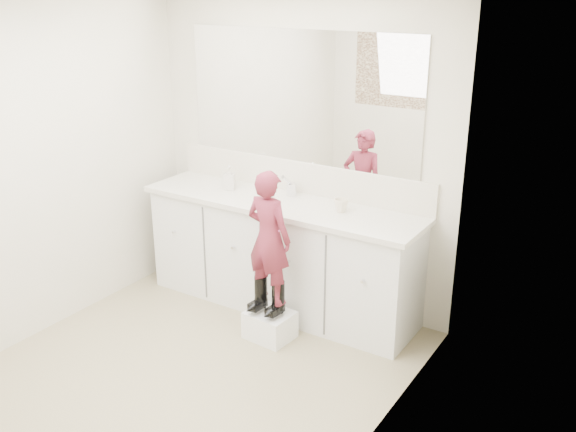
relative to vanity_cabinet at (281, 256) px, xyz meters
The scene contains 16 objects.
floor 1.30m from the vanity_cabinet, 90.00° to the right, with size 3.00×3.00×0.00m, color #847756.
wall_back 0.82m from the vanity_cabinet, 90.00° to the left, with size 2.60×2.60×0.00m, color beige.
wall_left 1.95m from the vanity_cabinet, 136.70° to the right, with size 3.00×3.00×0.00m, color beige.
wall_right 1.95m from the vanity_cabinet, 43.30° to the right, with size 3.00×3.00×0.00m, color beige.
vanity_cabinet is the anchor object (origin of this frame).
countertop 0.45m from the vanity_cabinet, 90.00° to the right, with size 2.28×0.58×0.04m, color beige.
backsplash 0.64m from the vanity_cabinet, 90.00° to the left, with size 2.28×0.03×0.25m, color beige.
mirror 1.24m from the vanity_cabinet, 90.00° to the left, with size 2.00×0.02×1.00m, color white.
faucet 0.54m from the vanity_cabinet, 90.00° to the left, with size 0.08×0.08×0.10m, color silver.
cup 0.72m from the vanity_cabinet, ahead, with size 0.11×0.11×0.10m, color beige.
soap_bottle 0.76m from the vanity_cabinet, behind, with size 0.09×0.09×0.19m, color beige.
step_stool 0.61m from the vanity_cabinet, 66.56° to the right, with size 0.32×0.27×0.21m, color white.
boot_left 0.50m from the vanity_cabinet, 74.58° to the right, with size 0.10×0.18×0.27m, color black, non-canonical shape.
boot_right 0.56m from the vanity_cabinet, 59.39° to the right, with size 0.10×0.18×0.27m, color black, non-canonical shape.
toddler 0.63m from the vanity_cabinet, 66.56° to the right, with size 0.35×0.23×0.97m, color #B03656.
toothbrush 0.70m from the vanity_cabinet, 59.84° to the right, with size 0.01×0.01×0.14m, color #D6539B.
Camera 1 is at (2.52, -2.66, 2.47)m, focal length 40.00 mm.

